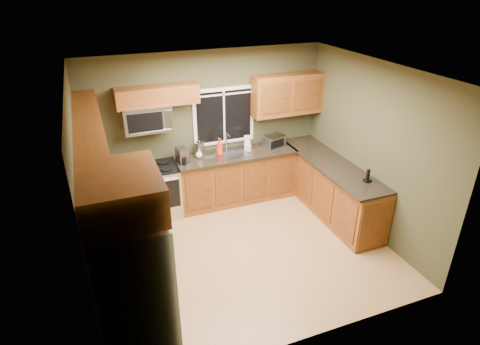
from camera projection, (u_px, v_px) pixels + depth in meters
floor at (245, 250)px, 6.14m from camera, size 4.20×4.20×0.00m
ceiling at (246, 73)px, 4.94m from camera, size 4.20×4.20×0.00m
back_wall at (208, 129)px, 7.04m from camera, size 4.20×0.00×4.20m
front_wall at (312, 244)px, 4.04m from camera, size 4.20×0.00×4.20m
left_wall at (85, 198)px, 4.86m from camera, size 0.00×3.60×3.60m
right_wall at (371, 149)px, 6.22m from camera, size 0.00×3.60×3.60m
window at (224, 116)px, 7.03m from camera, size 1.12×0.03×1.02m
base_cabinets_left at (117, 233)px, 5.76m from camera, size 0.60×2.65×0.90m
countertop_left at (114, 205)px, 5.55m from camera, size 0.65×2.65×0.04m
base_cabinets_back at (236, 177)px, 7.33m from camera, size 2.17×0.60×0.90m
countertop_back at (236, 154)px, 7.10m from camera, size 2.17×0.65×0.04m
base_cabinets_peninsula at (330, 188)px, 6.97m from camera, size 0.60×2.52×0.90m
countertop_peninsula at (331, 163)px, 6.76m from camera, size 0.65×2.50×0.04m
upper_cabinets_left at (91, 143)px, 5.08m from camera, size 0.33×2.65×0.72m
upper_cabinets_back_left at (157, 96)px, 6.31m from camera, size 1.30×0.33×0.30m
upper_cabinets_back_right at (287, 94)px, 7.15m from camera, size 1.30×0.33×0.72m
upper_cabinet_over_fridge at (120, 193)px, 3.59m from camera, size 0.72×0.90×0.38m
refrigerator at (135, 289)px, 4.09m from camera, size 0.74×0.90×1.80m
range at (156, 191)px, 6.82m from camera, size 0.76×0.69×0.94m
microwave at (147, 118)px, 6.37m from camera, size 0.76×0.41×0.42m
sink at (230, 153)px, 7.06m from camera, size 0.60×0.42×0.36m
toaster_oven at (274, 141)px, 7.31m from camera, size 0.42×0.36×0.22m
coffee_maker at (182, 156)px, 6.67m from camera, size 0.20×0.24×0.27m
kettle at (199, 148)px, 6.97m from camera, size 0.20×0.20×0.29m
paper_towel_roll at (247, 143)px, 7.16m from camera, size 0.13×0.13×0.30m
soap_bottle_a at (219, 147)px, 6.96m from camera, size 0.14×0.14×0.31m
soap_bottle_b at (248, 146)px, 7.15m from camera, size 0.10×0.10×0.18m
soap_bottle_c at (199, 154)px, 6.89m from camera, size 0.15×0.15×0.15m
cordless_phone at (368, 178)px, 6.10m from camera, size 0.10×0.10×0.21m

